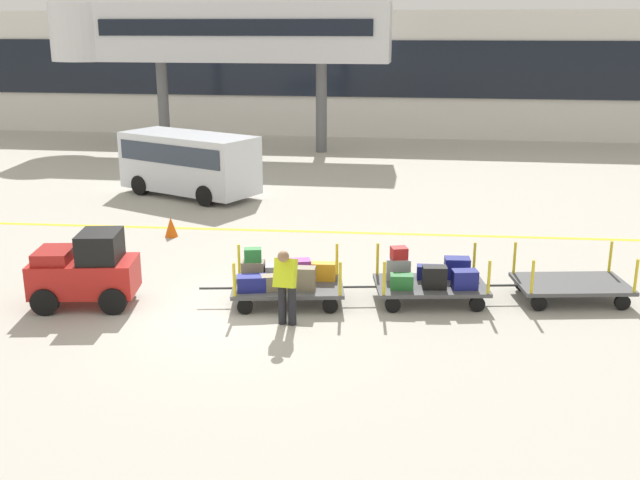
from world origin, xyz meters
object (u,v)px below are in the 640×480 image
(baggage_cart_lead, at_px, (284,280))
(shuttle_van, at_px, (189,160))
(baggage_tug, at_px, (86,271))
(baggage_cart_tail, at_px, (571,284))
(safety_cone_near, at_px, (171,227))
(baggage_handler, at_px, (286,283))
(baggage_cart_middle, at_px, (430,278))

(baggage_cart_lead, xyz_separation_m, shuttle_van, (-5.10, 9.62, 0.72))
(baggage_tug, xyz_separation_m, baggage_cart_tail, (10.01, 1.74, -0.41))
(baggage_tug, height_order, baggage_cart_lead, baggage_tug)
(safety_cone_near, bearing_deg, baggage_handler, -53.22)
(safety_cone_near, bearing_deg, baggage_cart_lead, -48.48)
(shuttle_van, bearing_deg, baggage_handler, -63.60)
(baggage_cart_lead, height_order, safety_cone_near, baggage_cart_lead)
(baggage_cart_tail, xyz_separation_m, safety_cone_near, (-10.03, 3.54, -0.07))
(baggage_cart_lead, bearing_deg, baggage_handler, -77.12)
(baggage_tug, distance_m, safety_cone_near, 5.30)
(baggage_cart_lead, xyz_separation_m, baggage_cart_middle, (3.04, 0.54, -0.01))
(baggage_tug, height_order, baggage_cart_tail, baggage_tug)
(baggage_handler, relative_size, shuttle_van, 0.30)
(baggage_cart_tail, distance_m, shuttle_van, 14.06)
(baggage_cart_tail, relative_size, shuttle_van, 0.60)
(baggage_cart_middle, distance_m, safety_cone_near, 8.14)
(baggage_tug, bearing_deg, safety_cone_near, 90.20)
(baggage_cart_middle, bearing_deg, safety_cone_near, 150.41)
(baggage_cart_lead, height_order, baggage_cart_tail, baggage_cart_lead)
(baggage_cart_middle, bearing_deg, baggage_cart_tail, 9.19)
(shuttle_van, bearing_deg, baggage_cart_lead, -62.07)
(baggage_cart_lead, distance_m, baggage_cart_middle, 3.09)
(baggage_cart_middle, height_order, baggage_handler, baggage_handler)
(baggage_cart_middle, relative_size, shuttle_van, 0.60)
(baggage_cart_lead, xyz_separation_m, safety_cone_near, (-4.04, 4.56, -0.24))
(baggage_cart_tail, height_order, shuttle_van, shuttle_van)
(baggage_handler, relative_size, safety_cone_near, 2.84)
(shuttle_van, distance_m, safety_cone_near, 5.26)
(baggage_cart_lead, relative_size, shuttle_van, 0.60)
(baggage_handler, bearing_deg, shuttle_van, 116.40)
(baggage_cart_middle, xyz_separation_m, baggage_handler, (-2.76, -1.75, 0.36))
(baggage_cart_middle, xyz_separation_m, shuttle_van, (-8.14, 9.08, 0.73))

